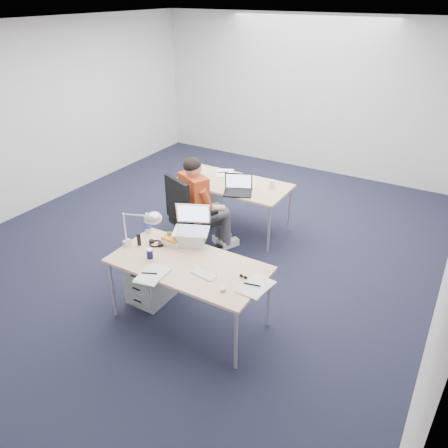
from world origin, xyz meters
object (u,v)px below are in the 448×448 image
at_px(wireless_keyboard, 203,274).
at_px(dark_laptop, 238,185).
at_px(desk_near, 188,267).
at_px(drawer_pedestal_far, 203,205).
at_px(desk_far, 233,186).
at_px(desk_lamp, 136,228).
at_px(seated_person, 204,206).
at_px(can_koozie, 150,254).
at_px(drawer_pedestal_near, 152,277).
at_px(water_bottle, 148,223).
at_px(book_stack, 173,241).
at_px(headphones, 156,243).
at_px(sunglasses, 243,277).
at_px(office_chair, 193,234).
at_px(far_cup, 272,184).
at_px(silver_laptop, 191,227).
at_px(bear_figurine, 169,237).
at_px(cordless_phone, 139,240).
at_px(computer_mouse, 223,289).

relative_size(wireless_keyboard, dark_laptop, 0.69).
relative_size(desk_near, drawer_pedestal_far, 2.91).
distance_m(desk_far, desk_lamp, 2.09).
xyz_separation_m(seated_person, can_koozie, (0.24, -1.38, 0.10)).
relative_size(drawer_pedestal_near, water_bottle, 2.26).
xyz_separation_m(desk_far, desk_lamp, (0.02, -2.06, 0.31)).
bearing_deg(book_stack, dark_laptop, 91.31).
bearing_deg(headphones, wireless_keyboard, -11.14).
bearing_deg(dark_laptop, drawer_pedestal_far, 137.32).
height_order(drawer_pedestal_far, sunglasses, sunglasses).
relative_size(office_chair, far_cup, 10.53).
height_order(wireless_keyboard, water_bottle, water_bottle).
height_order(water_bottle, dark_laptop, dark_laptop).
height_order(desk_near, silver_laptop, silver_laptop).
distance_m(wireless_keyboard, bear_figurine, 0.73).
bearing_deg(drawer_pedestal_near, far_cup, 75.58).
relative_size(wireless_keyboard, can_koozie, 2.41).
relative_size(desk_near, seated_person, 1.18).
height_order(wireless_keyboard, bear_figurine, bear_figurine).
bearing_deg(office_chair, drawer_pedestal_near, -62.42).
xyz_separation_m(bear_figurine, book_stack, (0.06, -0.02, -0.02)).
bearing_deg(dark_laptop, water_bottle, -128.36).
relative_size(can_koozie, cordless_phone, 0.79).
xyz_separation_m(desk_far, far_cup, (0.55, 0.12, 0.10)).
height_order(can_koozie, far_cup, far_cup).
xyz_separation_m(silver_laptop, can_koozie, (-0.20, -0.46, -0.15)).
distance_m(desk_far, wireless_keyboard, 2.27).
xyz_separation_m(drawer_pedestal_far, computer_mouse, (1.64, -2.17, 0.47)).
xyz_separation_m(headphones, far_cup, (0.43, 2.01, 0.04)).
xyz_separation_m(silver_laptop, water_bottle, (-0.55, -0.05, -0.08)).
xyz_separation_m(seated_person, computer_mouse, (1.16, -1.47, 0.06)).
xyz_separation_m(book_stack, sunglasses, (0.95, -0.15, -0.04)).
bearing_deg(headphones, sunglasses, 1.54).
distance_m(sunglasses, far_cup, 2.18).
bearing_deg(bear_figurine, computer_mouse, -1.15).
xyz_separation_m(desk_near, bear_figurine, (-0.41, 0.24, 0.11)).
bearing_deg(book_stack, far_cup, 81.86).
bearing_deg(desk_far, seated_person, -90.56).
height_order(office_chair, water_bottle, office_chair).
height_order(desk_near, sunglasses, sunglasses).
bearing_deg(office_chair, silver_laptop, -34.10).
bearing_deg(dark_laptop, office_chair, -140.66).
height_order(office_chair, cordless_phone, office_chair).
distance_m(office_chair, bear_figurine, 1.02).
bearing_deg(office_chair, drawer_pedestal_far, 137.21).
relative_size(cordless_phone, sunglasses, 1.48).
xyz_separation_m(water_bottle, cordless_phone, (0.10, -0.27, -0.05)).
xyz_separation_m(can_koozie, sunglasses, (0.99, 0.18, -0.04)).
relative_size(silver_laptop, headphones, 2.12).
height_order(drawer_pedestal_far, bear_figurine, bear_figurine).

